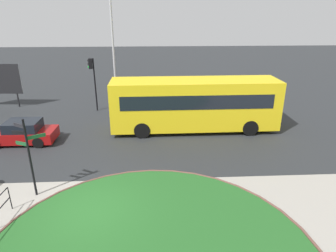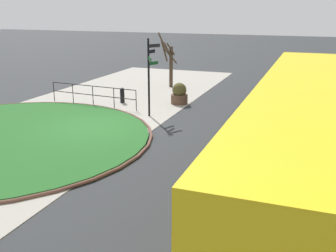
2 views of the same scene
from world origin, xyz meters
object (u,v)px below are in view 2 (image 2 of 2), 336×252
bus_yellow (320,159)px  planter_near_signpost (179,94)px  signpost_directional (150,71)px  car_far_lane (284,100)px  street_tree_bare (170,61)px  bollard_foreground (122,95)px  car_near_lane (307,79)px

bus_yellow → planter_near_signpost: size_ratio=9.78×
signpost_directional → car_far_lane: 6.38m
signpost_directional → street_tree_bare: bearing=-166.7°
bollard_foreground → street_tree_bare: street_tree_bare is taller
bus_yellow → car_near_lane: bus_yellow is taller
bollard_foreground → street_tree_bare: bearing=170.1°
signpost_directional → car_far_lane: size_ratio=0.88×
signpost_directional → street_tree_bare: signpost_directional is taller
bus_yellow → car_near_lane: size_ratio=2.62×
bus_yellow → bollard_foreground: bearing=44.1°
car_far_lane → planter_near_signpost: bearing=90.6°
bollard_foreground → bus_yellow: bus_yellow is taller
bus_yellow → signpost_directional: bearing=42.1°
bus_yellow → planter_near_signpost: bearing=32.1°
bollard_foreground → planter_near_signpost: bearing=106.4°
signpost_directional → car_near_lane: (-8.85, 6.40, -1.43)m
signpost_directional → car_near_lane: bearing=144.1°
car_far_lane → street_tree_bare: size_ratio=1.20×
bollard_foreground → car_near_lane: car_near_lane is taller
bollard_foreground → car_far_lane: 8.03m
street_tree_bare → signpost_directional: bearing=13.3°
bus_yellow → street_tree_bare: bearing=30.7°
car_far_lane → planter_near_signpost: 5.15m
bus_yellow → car_far_lane: size_ratio=2.69×
signpost_directional → bollard_foreground: size_ratio=4.33×
car_far_lane → car_near_lane: bearing=-7.1°
signpost_directional → bollard_foreground: bearing=-128.3°
car_near_lane → planter_near_signpost: car_near_lane is taller
car_near_lane → street_tree_bare: bearing=110.8°
street_tree_bare → bollard_foreground: bearing=-9.9°
car_far_lane → street_tree_bare: bearing=61.9°
bus_yellow → car_far_lane: bearing=7.9°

